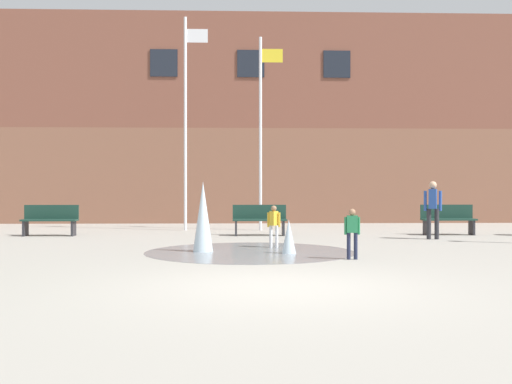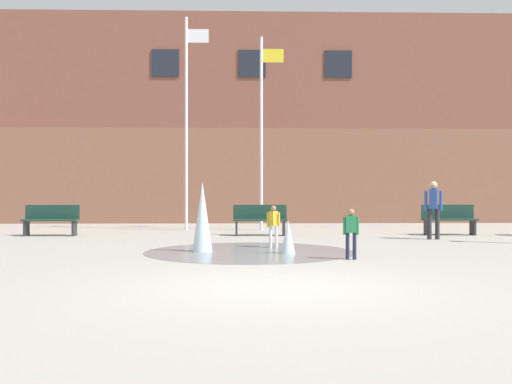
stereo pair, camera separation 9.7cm
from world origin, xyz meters
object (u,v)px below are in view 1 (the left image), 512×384
object	(u,v)px
park_bench_near_trashcan	(448,219)
child_with_pink_shirt	(274,223)
child_in_fountain	(352,230)
flagpole_left	(186,117)
adult_near_bench	(433,205)
park_bench_far_left	(50,220)
park_bench_under_left_flagpole	(260,219)
flagpole_right	(262,127)

from	to	relation	value
park_bench_near_trashcan	child_with_pink_shirt	xyz separation A→B (m)	(-5.50, -3.81, 0.10)
child_in_fountain	flagpole_left	bearing A→B (deg)	121.91
flagpole_left	adult_near_bench	bearing A→B (deg)	-28.77
park_bench_near_trashcan	child_in_fountain	distance (m)	7.49
park_bench_far_left	child_in_fountain	bearing A→B (deg)	-39.02
park_bench_near_trashcan	flagpole_left	world-z (taller)	flagpole_left
park_bench_under_left_flagpole	child_with_pink_shirt	size ratio (longest dim) A/B	1.62
park_bench_far_left	flagpole_left	bearing A→B (deg)	30.83
park_bench_near_trashcan	park_bench_under_left_flagpole	bearing A→B (deg)	-179.47
flagpole_right	park_bench_near_trashcan	bearing A→B (deg)	-22.56
child_in_fountain	flagpole_right	size ratio (longest dim) A/B	0.15
park_bench_under_left_flagpole	adult_near_bench	xyz separation A→B (m)	(4.70, -1.53, 0.45)
adult_near_bench	child_with_pink_shirt	distance (m)	5.05
child_in_fountain	park_bench_near_trashcan	bearing A→B (deg)	63.82
adult_near_bench	flagpole_left	bearing A→B (deg)	-95.99
adult_near_bench	child_with_pink_shirt	world-z (taller)	adult_near_bench
park_bench_under_left_flagpole	park_bench_near_trashcan	world-z (taller)	same
park_bench_under_left_flagpole	flagpole_right	world-z (taller)	flagpole_right
park_bench_far_left	child_with_pink_shirt	xyz separation A→B (m)	(6.37, -3.83, 0.10)
flagpole_left	child_in_fountain	bearing A→B (deg)	-65.38
flagpole_right	park_bench_under_left_flagpole	bearing A→B (deg)	-93.90
park_bench_far_left	park_bench_under_left_flagpole	bearing A→B (deg)	-0.66
park_bench_far_left	child_with_pink_shirt	distance (m)	7.43
child_with_pink_shirt	park_bench_under_left_flagpole	bearing A→B (deg)	37.44
child_with_pink_shirt	flagpole_left	distance (m)	7.37
flagpole_left	flagpole_right	world-z (taller)	flagpole_left
child_in_fountain	park_bench_far_left	bearing A→B (deg)	148.27
park_bench_near_trashcan	child_in_fountain	xyz separation A→B (m)	(-4.13, -6.25, 0.10)
park_bench_far_left	child_with_pink_shirt	world-z (taller)	child_with_pink_shirt
park_bench_near_trashcan	adult_near_bench	distance (m)	1.92
park_bench_far_left	park_bench_near_trashcan	size ratio (longest dim) A/B	1.00
park_bench_under_left_flagpole	flagpole_left	bearing A→B (deg)	135.14
park_bench_far_left	park_bench_under_left_flagpole	world-z (taller)	same
park_bench_under_left_flagpole	flagpole_right	size ratio (longest dim) A/B	0.25
park_bench_far_left	flagpole_right	xyz separation A→B (m)	(6.34, 2.28, 3.00)
park_bench_under_left_flagpole	child_with_pink_shirt	bearing A→B (deg)	-87.18
adult_near_bench	child_in_fountain	bearing A→B (deg)	-11.14
park_bench_near_trashcan	child_with_pink_shirt	size ratio (longest dim) A/B	1.62
park_bench_far_left	park_bench_near_trashcan	bearing A→B (deg)	-0.09
park_bench_near_trashcan	adult_near_bench	bearing A→B (deg)	-122.07
child_in_fountain	flagpole_left	size ratio (longest dim) A/B	0.14
park_bench_near_trashcan	flagpole_right	xyz separation A→B (m)	(-5.53, 2.30, 3.00)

